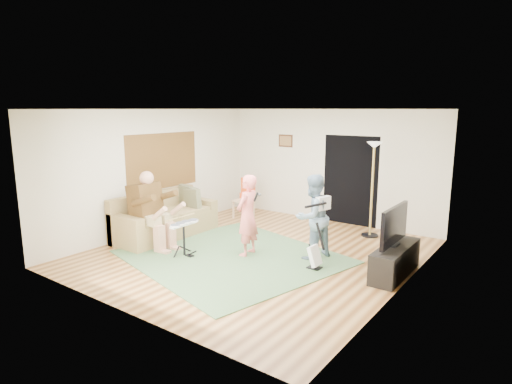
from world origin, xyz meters
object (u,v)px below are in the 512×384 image
torchiere_lamp (373,172)px  drum_kit (184,241)px  sofa (163,222)px  guitarist (313,217)px  dining_chair (244,204)px  tv_cabinet (395,261)px  singer (247,216)px  guitar_spare (315,256)px  television (394,225)px

torchiere_lamp → drum_kit: bearing=-125.7°
sofa → guitarist: bearing=11.3°
drum_kit → dining_chair: (-0.81, 2.90, 0.06)m
drum_kit → tv_cabinet: (3.50, 1.37, -0.04)m
singer → guitar_spare: 1.48m
sofa → dining_chair: (0.49, 2.25, 0.04)m
drum_kit → dining_chair: bearing=105.6°
singer → television: 2.60m
sofa → tv_cabinet: size_ratio=1.65×
sofa → torchiere_lamp: bearing=35.6°
dining_chair → drum_kit: bearing=-73.2°
guitarist → television: size_ratio=1.40×
guitar_spare → television: bearing=25.1°
sofa → guitar_spare: bearing=2.9°
sofa → television: 4.84m
television → tv_cabinet: bearing=0.0°
guitarist → torchiere_lamp: 2.07m
torchiere_lamp → dining_chair: (-3.15, -0.35, -1.04)m
television → dining_chair: bearing=160.2°
drum_kit → tv_cabinet: size_ratio=0.48×
guitar_spare → torchiere_lamp: size_ratio=0.41×
tv_cabinet → torchiere_lamp: bearing=121.7°
television → drum_kit: bearing=-158.4°
drum_kit → television: bearing=21.6°
sofa → dining_chair: size_ratio=2.32×
guitar_spare → torchiere_lamp: 2.68m
torchiere_lamp → singer: bearing=-119.1°
dining_chair → guitar_spare: bearing=-32.4°
singer → guitar_spare: size_ratio=1.83×
television → singer: bearing=-165.8°
tv_cabinet → television: (-0.05, -0.00, 0.60)m
sofa → tv_cabinet: bearing=8.5°
drum_kit → torchiere_lamp: (2.34, 3.25, 1.10)m
dining_chair → torchiere_lamp: bearing=7.5°
torchiere_lamp → dining_chair: 3.33m
sofa → torchiere_lamp: torchiere_lamp is taller
singer → guitarist: 1.20m
guitar_spare → tv_cabinet: bearing=24.2°
guitar_spare → television: size_ratio=0.75×
television → torchiere_lamp: bearing=120.6°
sofa → television: (4.75, 0.72, 0.54)m
guitarist → guitar_spare: guitarist is taller
guitar_spare → tv_cabinet: guitar_spare is taller
singer → torchiere_lamp: bearing=144.6°
sofa → guitarist: size_ratio=1.48×
drum_kit → guitar_spare: (2.31, 0.83, -0.05)m
guitarist → television: 1.47m
singer → dining_chair: (-1.74, 2.17, -0.41)m
guitarist → television: guitarist is taller
torchiere_lamp → television: (1.11, -1.89, -0.54)m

